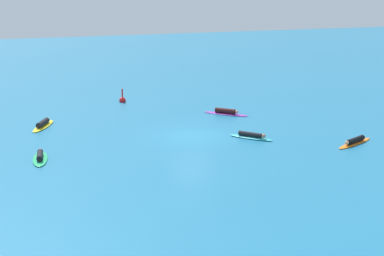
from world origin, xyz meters
name	(u,v)px	position (x,y,z in m)	size (l,w,h in m)	color
ground_plane	(192,136)	(0.00, 0.00, 0.00)	(120.00, 120.00, 0.00)	#1E6B93
surfer_on_yellow_board	(43,124)	(-8.39, 5.08, 0.16)	(1.95, 3.11, 0.45)	yellow
surfer_on_green_board	(40,157)	(-9.07, -1.79, 0.13)	(1.04, 2.80, 0.41)	#23B266
surfer_on_purple_board	(226,112)	(4.01, 4.52, 0.15)	(2.85, 2.73, 0.43)	purple
surfer_on_teal_board	(251,136)	(3.19, -1.64, 0.14)	(2.27, 2.40, 0.39)	#33C6CC
surfer_on_orange_board	(355,142)	(8.39, -4.56, 0.14)	(3.15, 1.90, 0.38)	orange
marker_buoy	(123,100)	(-2.04, 10.76, 0.16)	(0.50, 0.50, 1.16)	red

